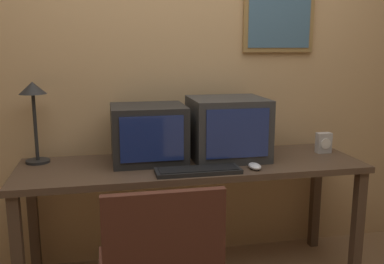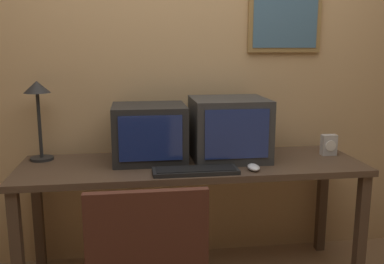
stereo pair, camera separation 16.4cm
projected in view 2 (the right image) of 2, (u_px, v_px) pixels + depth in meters
wall_back at (184, 62)px, 2.74m from camera, size 8.00×0.08×2.60m
desk at (192, 176)px, 2.50m from camera, size 1.97×0.61×0.74m
monitor_left at (149, 133)px, 2.50m from camera, size 0.42×0.37×0.33m
monitor_right at (229, 129)px, 2.55m from camera, size 0.44×0.41×0.36m
keyboard_main at (196, 171)px, 2.28m from camera, size 0.46×0.15×0.03m
mouse_near_keyboard at (254, 167)px, 2.33m from camera, size 0.06×0.11×0.03m
desk_clock at (329, 145)px, 2.65m from camera, size 0.09×0.06×0.13m
desk_lamp at (38, 101)px, 2.48m from camera, size 0.15×0.15×0.47m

